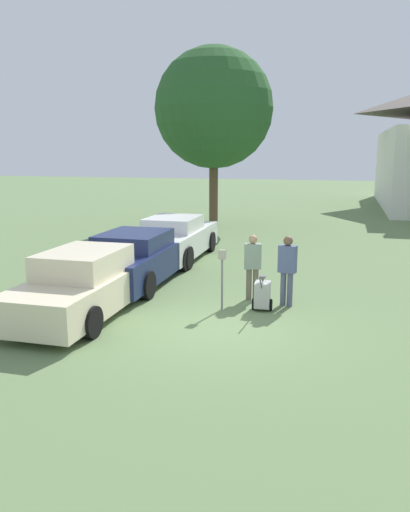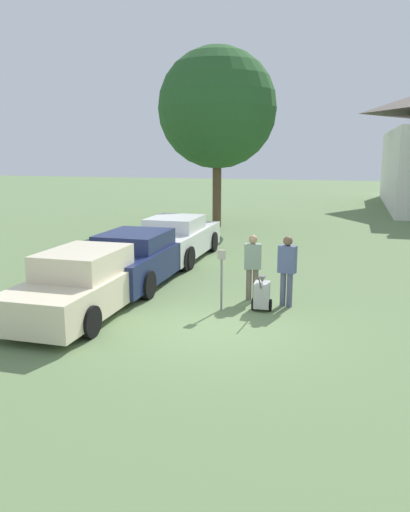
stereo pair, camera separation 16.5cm
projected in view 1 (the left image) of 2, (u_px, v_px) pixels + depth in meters
The scene contains 9 objects.
ground_plane at pixel (217, 326), 10.79m from camera, with size 120.00×120.00×0.00m, color #607A4C.
parked_car_cream at pixel (88, 283), 11.67m from camera, with size 1.98×5.15×1.51m.
parked_car_navy at pixel (137, 258), 14.38m from camera, with size 2.11×5.16×1.48m.
parked_car_white at pixel (175, 239), 17.58m from camera, with size 2.09×4.95×1.50m.
parking_meter at pixel (222, 269), 11.74m from camera, with size 0.18×0.09×1.46m.
person_worker at pixel (253, 263), 12.57m from camera, with size 0.46×0.31×1.68m.
person_supervisor at pixel (287, 266), 12.04m from camera, with size 0.46×0.31×1.74m.
equipment_cart at pixel (262, 294), 11.84m from camera, with size 0.49×1.00×1.00m.
shade_tree at pixel (214, 109), 24.21m from camera, with size 5.79×5.79×8.69m.
Camera 1 is at (2.48, -9.95, 3.69)m, focal length 35.00 mm.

